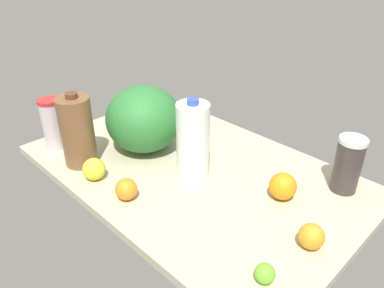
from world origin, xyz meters
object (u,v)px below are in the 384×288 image
object	(u,v)px
tumbler_cup	(53,123)
orange_near_front	(283,186)
chocolate_milk_jug	(77,131)
orange_loose	(126,189)
lemon_by_jug	(94,169)
shaker_bottle	(348,165)
lime_far_back	(265,273)
orange_beside_bowl	(311,236)
milk_jug	(193,142)
watermelon	(144,119)

from	to	relation	value
tumbler_cup	orange_near_front	bearing A→B (deg)	-156.82
chocolate_milk_jug	orange_loose	xyz separation A→B (cm)	(-29.44, 1.23, -9.39)
tumbler_cup	chocolate_milk_jug	xyz separation A→B (cm)	(-17.65, -0.78, 2.79)
chocolate_milk_jug	lemon_by_jug	distance (cm)	15.69
shaker_bottle	orange_loose	size ratio (longest dim) A/B	2.68
tumbler_cup	orange_loose	size ratio (longest dim) A/B	2.84
lime_far_back	orange_near_front	distance (cm)	35.10
lemon_by_jug	orange_beside_bowl	bearing A→B (deg)	-161.05
orange_beside_bowl	lime_far_back	distance (cm)	18.52
milk_jug	orange_near_front	size ratio (longest dim) A/B	3.29
tumbler_cup	orange_beside_bowl	bearing A→B (deg)	-167.47
lemon_by_jug	orange_near_front	xyz separation A→B (cm)	(-51.67, -36.73, 0.52)
shaker_bottle	orange_near_front	distance (cm)	22.39
watermelon	orange_beside_bowl	xyz separation A→B (cm)	(-73.63, 2.20, -9.07)
tumbler_cup	milk_jug	bearing A→B (deg)	-156.04
shaker_bottle	lemon_by_jug	world-z (taller)	shaker_bottle
milk_jug	tumbler_cup	bearing A→B (deg)	23.96
milk_jug	orange_loose	size ratio (longest dim) A/B	4.07
tumbler_cup	orange_beside_bowl	size ratio (longest dim) A/B	2.84
tumbler_cup	orange_beside_bowl	world-z (taller)	tumbler_cup
orange_loose	lime_far_back	xyz separation A→B (cm)	(-50.45, -4.16, -0.98)
watermelon	chocolate_milk_jug	distance (cm)	24.90
lime_far_back	orange_loose	bearing A→B (deg)	4.72
orange_loose	orange_beside_bowl	size ratio (longest dim) A/B	1.00
shaker_bottle	milk_jug	bearing A→B (deg)	36.34
shaker_bottle	lime_far_back	distance (cm)	50.36
watermelon	orange_loose	bearing A→B (deg)	130.69
tumbler_cup	watermelon	world-z (taller)	watermelon
watermelon	lemon_by_jug	bearing A→B (deg)	99.66
chocolate_milk_jug	orange_loose	bearing A→B (deg)	177.60
orange_loose	lime_far_back	world-z (taller)	orange_loose
milk_jug	chocolate_milk_jug	distance (cm)	42.07
orange_near_front	milk_jug	bearing A→B (deg)	21.73
lemon_by_jug	lime_far_back	bearing A→B (deg)	-175.44
watermelon	lemon_by_jug	xyz separation A→B (cm)	(-4.42, 25.97, -8.75)
watermelon	lemon_by_jug	size ratio (longest dim) A/B	3.72
milk_jug	tumbler_cup	xyz separation A→B (cm)	(53.01, 23.56, -3.56)
lime_far_back	tumbler_cup	bearing A→B (deg)	2.18
tumbler_cup	shaker_bottle	xyz separation A→B (cm)	(-93.62, -53.43, -0.56)
orange_loose	orange_beside_bowl	distance (cm)	57.00
watermelon	orange_near_front	distance (cm)	57.70
orange_beside_bowl	shaker_bottle	bearing A→B (deg)	-79.48
milk_jug	lime_far_back	distance (cm)	50.01
milk_jug	orange_beside_bowl	distance (cm)	47.55
orange_loose	tumbler_cup	bearing A→B (deg)	-0.55
orange_loose	orange_near_front	bearing A→B (deg)	-134.41
milk_jug	tumbler_cup	world-z (taller)	milk_jug
watermelon	shaker_bottle	size ratio (longest dim) A/B	1.51
watermelon	orange_beside_bowl	bearing A→B (deg)	178.29
watermelon	orange_beside_bowl	distance (cm)	74.22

